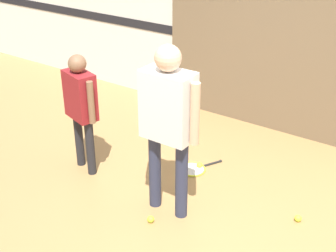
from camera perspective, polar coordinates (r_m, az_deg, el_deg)
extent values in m
plane|color=#A87F4C|center=(4.40, 1.94, -11.70)|extent=(16.00, 16.00, 0.00)
cube|color=silver|center=(5.63, 15.33, 14.34)|extent=(16.00, 0.06, 3.20)
cube|color=black|center=(5.75, 14.51, 8.70)|extent=(16.00, 0.01, 0.12)
cube|color=#756047|center=(5.82, 12.37, 8.25)|extent=(2.82, 0.05, 1.87)
cylinder|color=#2D334C|center=(4.40, -1.61, -5.38)|extent=(0.11, 0.11, 0.78)
cylinder|color=#2D334C|center=(4.26, 1.66, -6.58)|extent=(0.11, 0.11, 0.78)
cube|color=silver|center=(3.99, 0.00, 2.50)|extent=(0.46, 0.25, 0.62)
sphere|color=#DBAD89|center=(3.83, 0.00, 8.28)|extent=(0.23, 0.23, 0.23)
cylinder|color=#DBAD89|center=(4.14, -3.09, 3.27)|extent=(0.08, 0.08, 0.56)
cylinder|color=#DBAD89|center=(3.86, 3.30, 1.46)|extent=(0.08, 0.08, 0.56)
cylinder|color=#232328|center=(5.17, -10.78, -1.60)|extent=(0.09, 0.09, 0.63)
cylinder|color=#232328|center=(4.99, -9.46, -2.63)|extent=(0.09, 0.09, 0.63)
cube|color=maroon|center=(4.84, -10.66, 3.70)|extent=(0.41, 0.30, 0.50)
sphere|color=brown|center=(4.71, -11.01, 7.48)|extent=(0.18, 0.18, 0.18)
cylinder|color=brown|center=(5.02, -11.86, 4.38)|extent=(0.07, 0.07, 0.44)
cylinder|color=brown|center=(4.66, -9.37, 2.83)|extent=(0.07, 0.07, 0.44)
torus|color=#C6D838|center=(5.13, 2.99, -5.27)|extent=(0.40, 0.40, 0.02)
cylinder|color=silver|center=(5.13, 2.99, -5.27)|extent=(0.25, 0.25, 0.01)
cylinder|color=black|center=(5.25, 5.38, -4.58)|extent=(0.13, 0.21, 0.02)
sphere|color=black|center=(5.30, 6.43, -4.28)|extent=(0.03, 0.03, 0.03)
sphere|color=#CCE038|center=(4.39, -2.12, -11.29)|extent=(0.07, 0.07, 0.07)
sphere|color=#CCE038|center=(5.17, 3.86, -4.77)|extent=(0.07, 0.07, 0.07)
sphere|color=#CCE038|center=(4.55, 15.57, -10.78)|extent=(0.07, 0.07, 0.07)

